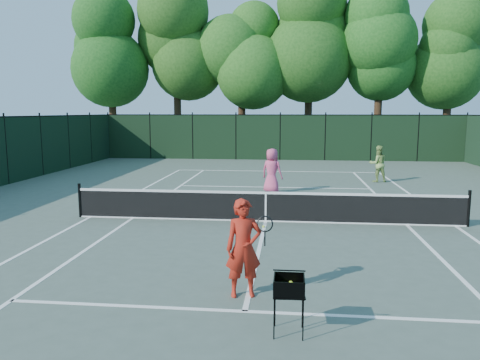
# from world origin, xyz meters

# --- Properties ---
(ground) EXTENTS (90.00, 90.00, 0.00)m
(ground) POSITION_xyz_m (0.00, 0.00, 0.00)
(ground) COLOR #47564A
(ground) RESTS_ON ground
(sideline_doubles_left) EXTENTS (0.10, 23.77, 0.01)m
(sideline_doubles_left) POSITION_xyz_m (-5.49, 0.00, 0.00)
(sideline_doubles_left) COLOR white
(sideline_doubles_left) RESTS_ON ground
(sideline_doubles_right) EXTENTS (0.10, 23.77, 0.01)m
(sideline_doubles_right) POSITION_xyz_m (5.49, 0.00, 0.00)
(sideline_doubles_right) COLOR white
(sideline_doubles_right) RESTS_ON ground
(sideline_singles_left) EXTENTS (0.10, 23.77, 0.01)m
(sideline_singles_left) POSITION_xyz_m (-4.12, 0.00, 0.00)
(sideline_singles_left) COLOR white
(sideline_singles_left) RESTS_ON ground
(sideline_singles_right) EXTENTS (0.10, 23.77, 0.01)m
(sideline_singles_right) POSITION_xyz_m (4.12, 0.00, 0.00)
(sideline_singles_right) COLOR white
(sideline_singles_right) RESTS_ON ground
(baseline_far) EXTENTS (10.97, 0.10, 0.01)m
(baseline_far) POSITION_xyz_m (0.00, 11.88, 0.00)
(baseline_far) COLOR white
(baseline_far) RESTS_ON ground
(service_line_near) EXTENTS (8.23, 0.10, 0.01)m
(service_line_near) POSITION_xyz_m (0.00, -6.40, 0.00)
(service_line_near) COLOR white
(service_line_near) RESTS_ON ground
(service_line_far) EXTENTS (8.23, 0.10, 0.01)m
(service_line_far) POSITION_xyz_m (0.00, 6.40, 0.00)
(service_line_far) COLOR white
(service_line_far) RESTS_ON ground
(center_service_line) EXTENTS (0.10, 12.80, 0.01)m
(center_service_line) POSITION_xyz_m (0.00, 0.00, 0.00)
(center_service_line) COLOR white
(center_service_line) RESTS_ON ground
(tennis_net) EXTENTS (11.69, 0.09, 1.06)m
(tennis_net) POSITION_xyz_m (0.00, 0.00, 0.48)
(tennis_net) COLOR black
(tennis_net) RESTS_ON ground
(fence_far) EXTENTS (24.00, 0.05, 3.00)m
(fence_far) POSITION_xyz_m (0.00, 18.00, 1.50)
(fence_far) COLOR black
(fence_far) RESTS_ON ground
(tree_0) EXTENTS (6.40, 6.40, 13.14)m
(tree_0) POSITION_xyz_m (-13.00, 21.50, 8.16)
(tree_0) COLOR black
(tree_0) RESTS_ON ground
(tree_1) EXTENTS (6.80, 6.80, 13.98)m
(tree_1) POSITION_xyz_m (-8.00, 22.00, 8.69)
(tree_1) COLOR black
(tree_1) RESTS_ON ground
(tree_2) EXTENTS (6.00, 6.00, 12.40)m
(tree_2) POSITION_xyz_m (-3.00, 21.80, 7.73)
(tree_2) COLOR black
(tree_2) RESTS_ON ground
(tree_3) EXTENTS (7.00, 7.00, 14.45)m
(tree_3) POSITION_xyz_m (2.00, 22.30, 9.01)
(tree_3) COLOR black
(tree_3) RESTS_ON ground
(tree_4) EXTENTS (6.20, 6.20, 12.97)m
(tree_4) POSITION_xyz_m (7.00, 21.60, 8.14)
(tree_4) COLOR black
(tree_4) RESTS_ON ground
(tree_5) EXTENTS (5.80, 5.80, 12.23)m
(tree_5) POSITION_xyz_m (12.00, 22.10, 7.71)
(tree_5) COLOR black
(tree_5) RESTS_ON ground
(coach) EXTENTS (0.87, 0.78, 1.76)m
(coach) POSITION_xyz_m (-0.09, -5.73, 0.88)
(coach) COLOR #AB2013
(coach) RESTS_ON ground
(player_pink) EXTENTS (1.04, 0.89, 1.80)m
(player_pink) POSITION_xyz_m (-0.02, 5.05, 0.90)
(player_pink) COLOR #D14976
(player_pink) RESTS_ON ground
(player_green) EXTENTS (0.91, 0.76, 1.70)m
(player_green) POSITION_xyz_m (4.79, 8.53, 0.85)
(player_green) COLOR #87A954
(player_green) RESTS_ON ground
(ball_hopper) EXTENTS (0.49, 0.49, 0.87)m
(ball_hopper) POSITION_xyz_m (0.72, -7.09, 0.73)
(ball_hopper) COLOR black
(ball_hopper) RESTS_ON ground
(loose_ball_midcourt) EXTENTS (0.07, 0.07, 0.07)m
(loose_ball_midcourt) POSITION_xyz_m (-0.02, -0.76, 0.03)
(loose_ball_midcourt) COLOR #C6E82F
(loose_ball_midcourt) RESTS_ON ground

